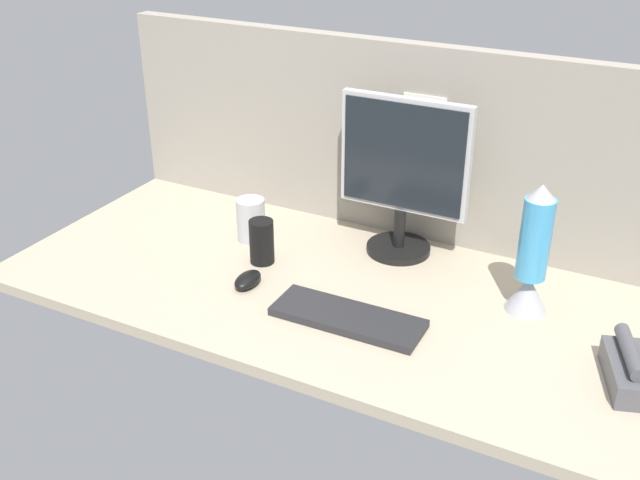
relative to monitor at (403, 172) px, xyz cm
name	(u,v)px	position (x,y,z in cm)	size (l,w,h in cm)	color
ground_plane	(345,291)	(-4.96, -25.12, -25.53)	(180.00, 80.00, 3.00)	tan
cubicle_wall_back	(404,141)	(-4.95, 12.37, 3.87)	(180.00, 5.50, 55.78)	gray
monitor	(403,172)	(0.00, 0.00, 0.00)	(36.29, 18.00, 44.44)	black
keyboard	(348,318)	(2.63, -39.47, -23.03)	(37.00, 13.00, 2.00)	#262628
mouse	(248,280)	(-27.70, -36.32, -22.33)	(5.60, 9.60, 3.40)	black
mug_black_travel	(262,242)	(-31.00, -23.62, -17.79)	(6.73, 6.73, 12.47)	black
mug_steel	(251,220)	(-40.82, -13.42, -17.73)	(8.28, 8.28, 12.60)	#B2B2B7
lava_lamp	(532,259)	(39.32, -14.46, -9.95)	(10.25, 10.25, 33.56)	#A5A5AD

